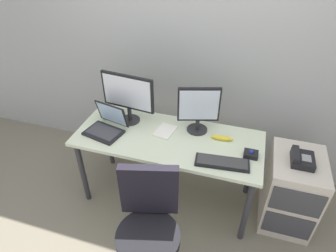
{
  "coord_description": "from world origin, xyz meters",
  "views": [
    {
      "loc": [
        0.57,
        -1.85,
        2.27
      ],
      "look_at": [
        0.0,
        0.0,
        0.85
      ],
      "focal_mm": 31.02,
      "sensor_mm": 36.0,
      "label": 1
    }
  ],
  "objects_px": {
    "trackball_mouse": "(251,154)",
    "monitor_main": "(128,95)",
    "coffee_mug": "(107,112)",
    "banana": "(222,138)",
    "keyboard": "(222,162)",
    "paper_notepad": "(165,131)",
    "desk_phone": "(302,159)",
    "monitor_side": "(199,108)",
    "file_cabinet": "(290,191)",
    "office_chair": "(149,235)",
    "laptop": "(107,126)"
  },
  "relations": [
    {
      "from": "banana",
      "to": "trackball_mouse",
      "type": "bearing_deg",
      "value": -29.13
    },
    {
      "from": "monitor_side",
      "to": "paper_notepad",
      "type": "xyz_separation_m",
      "value": [
        -0.26,
        -0.1,
        -0.22
      ]
    },
    {
      "from": "coffee_mug",
      "to": "banana",
      "type": "relative_size",
      "value": 0.61
    },
    {
      "from": "file_cabinet",
      "to": "banana",
      "type": "xyz_separation_m",
      "value": [
        -0.64,
        0.04,
        0.4
      ]
    },
    {
      "from": "banana",
      "to": "laptop",
      "type": "bearing_deg",
      "value": -170.44
    },
    {
      "from": "desk_phone",
      "to": "monitor_side",
      "type": "relative_size",
      "value": 0.48
    },
    {
      "from": "office_chair",
      "to": "keyboard",
      "type": "bearing_deg",
      "value": 54.69
    },
    {
      "from": "keyboard",
      "to": "coffee_mug",
      "type": "height_order",
      "value": "coffee_mug"
    },
    {
      "from": "paper_notepad",
      "to": "banana",
      "type": "bearing_deg",
      "value": 3.5
    },
    {
      "from": "laptop",
      "to": "trackball_mouse",
      "type": "relative_size",
      "value": 3.29
    },
    {
      "from": "banana",
      "to": "monitor_main",
      "type": "bearing_deg",
      "value": 177.65
    },
    {
      "from": "office_chair",
      "to": "monitor_side",
      "type": "xyz_separation_m",
      "value": [
        0.12,
        0.93,
        0.51
      ]
    },
    {
      "from": "office_chair",
      "to": "laptop",
      "type": "bearing_deg",
      "value": 132.53
    },
    {
      "from": "keyboard",
      "to": "paper_notepad",
      "type": "xyz_separation_m",
      "value": [
        -0.54,
        0.26,
        -0.01
      ]
    },
    {
      "from": "monitor_main",
      "to": "trackball_mouse",
      "type": "bearing_deg",
      "value": -8.95
    },
    {
      "from": "laptop",
      "to": "monitor_main",
      "type": "bearing_deg",
      "value": 56.57
    },
    {
      "from": "coffee_mug",
      "to": "keyboard",
      "type": "bearing_deg",
      "value": -15.67
    },
    {
      "from": "file_cabinet",
      "to": "monitor_side",
      "type": "height_order",
      "value": "monitor_side"
    },
    {
      "from": "file_cabinet",
      "to": "keyboard",
      "type": "xyz_separation_m",
      "value": [
        -0.59,
        -0.25,
        0.4
      ]
    },
    {
      "from": "monitor_side",
      "to": "trackball_mouse",
      "type": "height_order",
      "value": "monitor_side"
    },
    {
      "from": "trackball_mouse",
      "to": "coffee_mug",
      "type": "xyz_separation_m",
      "value": [
        -1.32,
        0.16,
        0.04
      ]
    },
    {
      "from": "paper_notepad",
      "to": "file_cabinet",
      "type": "bearing_deg",
      "value": -0.35
    },
    {
      "from": "monitor_main",
      "to": "keyboard",
      "type": "bearing_deg",
      "value": -19.98
    },
    {
      "from": "coffee_mug",
      "to": "paper_notepad",
      "type": "bearing_deg",
      "value": -5.25
    },
    {
      "from": "paper_notepad",
      "to": "laptop",
      "type": "bearing_deg",
      "value": -164.6
    },
    {
      "from": "laptop",
      "to": "paper_notepad",
      "type": "distance_m",
      "value": 0.51
    },
    {
      "from": "keyboard",
      "to": "paper_notepad",
      "type": "height_order",
      "value": "keyboard"
    },
    {
      "from": "coffee_mug",
      "to": "desk_phone",
      "type": "bearing_deg",
      "value": -2.58
    },
    {
      "from": "file_cabinet",
      "to": "monitor_main",
      "type": "height_order",
      "value": "monitor_main"
    },
    {
      "from": "laptop",
      "to": "banana",
      "type": "bearing_deg",
      "value": 9.56
    },
    {
      "from": "paper_notepad",
      "to": "keyboard",
      "type": "bearing_deg",
      "value": -25.92
    },
    {
      "from": "keyboard",
      "to": "trackball_mouse",
      "type": "relative_size",
      "value": 3.83
    },
    {
      "from": "file_cabinet",
      "to": "keyboard",
      "type": "height_order",
      "value": "keyboard"
    },
    {
      "from": "monitor_side",
      "to": "laptop",
      "type": "xyz_separation_m",
      "value": [
        -0.75,
        -0.24,
        -0.18
      ]
    },
    {
      "from": "trackball_mouse",
      "to": "monitor_main",
      "type": "bearing_deg",
      "value": 171.05
    },
    {
      "from": "desk_phone",
      "to": "banana",
      "type": "height_order",
      "value": "desk_phone"
    },
    {
      "from": "trackball_mouse",
      "to": "paper_notepad",
      "type": "xyz_separation_m",
      "value": [
        -0.74,
        0.11,
        -0.02
      ]
    },
    {
      "from": "monitor_main",
      "to": "monitor_side",
      "type": "bearing_deg",
      "value": 3.47
    },
    {
      "from": "desk_phone",
      "to": "banana",
      "type": "bearing_deg",
      "value": 175.17
    },
    {
      "from": "desk_phone",
      "to": "coffee_mug",
      "type": "bearing_deg",
      "value": 177.42
    },
    {
      "from": "desk_phone",
      "to": "banana",
      "type": "distance_m",
      "value": 0.63
    },
    {
      "from": "monitor_side",
      "to": "coffee_mug",
      "type": "height_order",
      "value": "monitor_side"
    },
    {
      "from": "desk_phone",
      "to": "coffee_mug",
      "type": "distance_m",
      "value": 1.71
    },
    {
      "from": "laptop",
      "to": "desk_phone",
      "type": "bearing_deg",
      "value": 3.97
    },
    {
      "from": "monitor_main",
      "to": "laptop",
      "type": "distance_m",
      "value": 0.32
    },
    {
      "from": "file_cabinet",
      "to": "office_chair",
      "type": "xyz_separation_m",
      "value": [
        -0.99,
        -0.82,
        0.1
      ]
    },
    {
      "from": "banana",
      "to": "desk_phone",
      "type": "bearing_deg",
      "value": -4.83
    },
    {
      "from": "monitor_side",
      "to": "banana",
      "type": "bearing_deg",
      "value": -17.61
    },
    {
      "from": "desk_phone",
      "to": "office_chair",
      "type": "distance_m",
      "value": 1.3
    },
    {
      "from": "keyboard",
      "to": "banana",
      "type": "relative_size",
      "value": 2.22
    }
  ]
}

